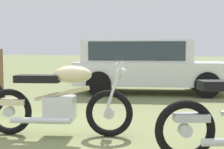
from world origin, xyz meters
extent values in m
plane|color=olive|center=(0.00, 0.00, 0.00)|extent=(120.00, 120.00, 0.00)
torus|color=black|center=(0.73, 0.32, 0.32)|extent=(0.63, 0.31, 0.64)
torus|color=black|center=(-0.56, -0.18, 0.32)|extent=(0.63, 0.31, 0.64)
cylinder|color=silver|center=(0.73, 0.32, 0.32)|extent=(0.17, 0.14, 0.14)
cylinder|color=silver|center=(-0.56, -0.18, 0.32)|extent=(0.17, 0.14, 0.14)
cylinder|color=silver|center=(0.76, 0.42, 0.65)|extent=(0.26, 0.13, 0.74)
cylinder|color=silver|center=(0.82, 0.26, 0.65)|extent=(0.26, 0.13, 0.74)
cube|color=silver|center=(0.10, 0.07, 0.38)|extent=(0.48, 0.42, 0.32)
cylinder|color=beige|center=(0.13, 0.09, 0.58)|extent=(0.73, 0.33, 0.22)
ellipsoid|color=beige|center=(0.27, 0.14, 0.84)|extent=(0.58, 0.43, 0.24)
cube|color=black|center=(-0.18, -0.03, 0.78)|extent=(0.65, 0.44, 0.10)
cube|color=beige|center=(-0.50, -0.16, 0.46)|extent=(0.40, 0.30, 0.08)
cylinder|color=silver|center=(0.83, 0.35, 0.98)|extent=(0.26, 0.61, 0.03)
sphere|color=silver|center=(0.88, 0.38, 0.86)|extent=(0.21, 0.21, 0.16)
cylinder|color=silver|center=(-0.04, -0.15, 0.24)|extent=(0.77, 0.36, 0.08)
torus|color=black|center=(1.85, -0.13, 0.32)|extent=(0.61, 0.38, 0.65)
cylinder|color=silver|center=(1.85, -0.13, 0.32)|extent=(0.17, 0.15, 0.14)
cube|color=#B7BABF|center=(1.90, -0.10, 0.46)|extent=(0.40, 0.33, 0.08)
cube|color=silver|center=(-0.13, 4.70, 0.55)|extent=(4.43, 3.02, 0.60)
cube|color=silver|center=(-0.51, 4.57, 1.13)|extent=(3.22, 2.45, 0.60)
cube|color=#2D3842|center=(-0.51, 4.57, 1.15)|extent=(2.83, 2.33, 0.48)
cylinder|color=black|center=(0.86, 5.92, 0.32)|extent=(0.68, 0.42, 0.64)
cylinder|color=black|center=(1.40, 4.39, 0.32)|extent=(0.68, 0.42, 0.64)
cylinder|color=black|center=(-1.67, 5.02, 0.32)|extent=(0.68, 0.42, 0.64)
cylinder|color=black|center=(-1.12, 3.48, 0.32)|extent=(0.68, 0.42, 0.64)
cylinder|color=brown|center=(-2.61, 1.68, 0.60)|extent=(0.10, 0.10, 1.20)
camera|label=1|loc=(2.51, -3.29, 1.16)|focal=48.70mm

